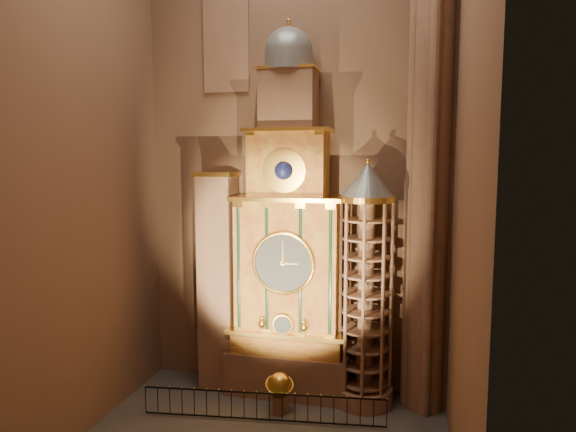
% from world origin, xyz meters
% --- Properties ---
extents(wall_back, '(22.00, 0.00, 22.00)m').
position_xyz_m(wall_back, '(0.00, 6.00, 11.00)').
color(wall_back, brown).
rests_on(wall_back, floor).
extents(wall_left, '(0.00, 22.00, 22.00)m').
position_xyz_m(wall_left, '(-7.00, 0.00, 11.00)').
color(wall_left, brown).
rests_on(wall_left, floor).
extents(wall_right, '(0.00, 22.00, 22.00)m').
position_xyz_m(wall_right, '(7.00, 0.00, 11.00)').
color(wall_right, brown).
rests_on(wall_right, floor).
extents(astronomical_clock, '(5.60, 2.41, 16.70)m').
position_xyz_m(astronomical_clock, '(0.00, 4.96, 6.68)').
color(astronomical_clock, '#8C634C').
rests_on(astronomical_clock, floor).
extents(portrait_tower, '(1.80, 1.60, 10.20)m').
position_xyz_m(portrait_tower, '(-3.40, 4.98, 5.15)').
color(portrait_tower, '#8C634C').
rests_on(portrait_tower, floor).
extents(stair_turret, '(2.50, 2.50, 10.80)m').
position_xyz_m(stair_turret, '(3.50, 4.70, 5.27)').
color(stair_turret, '#8C634C').
rests_on(stair_turret, floor).
extents(gothic_pier, '(2.04, 2.04, 22.00)m').
position_xyz_m(gothic_pier, '(6.10, 5.00, 11.00)').
color(gothic_pier, '#8C634C').
rests_on(gothic_pier, floor).
extents(stained_glass_window, '(2.20, 0.14, 5.20)m').
position_xyz_m(stained_glass_window, '(-3.20, 5.92, 16.50)').
color(stained_glass_window, navy).
rests_on(stained_glass_window, wall_back).
extents(celestial_globe, '(1.52, 1.48, 1.76)m').
position_xyz_m(celestial_globe, '(0.07, 3.00, 1.05)').
color(celestial_globe, '#8C634C').
rests_on(celestial_globe, floor).
extents(iron_railing, '(10.00, 1.21, 1.20)m').
position_xyz_m(iron_railing, '(-0.40, 2.08, 0.65)').
color(iron_railing, black).
rests_on(iron_railing, floor).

